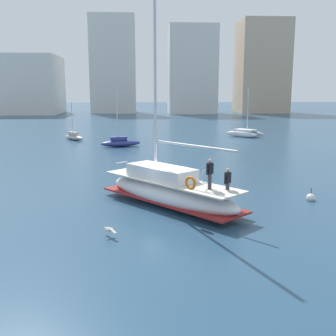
% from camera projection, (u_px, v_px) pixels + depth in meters
% --- Properties ---
extents(ground_plane, '(400.00, 400.00, 0.00)m').
position_uv_depth(ground_plane, '(166.00, 203.00, 23.65)').
color(ground_plane, navy).
extents(main_sailboat, '(8.07, 8.85, 13.67)m').
position_uv_depth(main_sailboat, '(169.00, 190.00, 23.03)').
color(main_sailboat, silver).
rests_on(main_sailboat, ground).
extents(moored_sloop_near, '(5.27, 5.20, 6.76)m').
position_uv_depth(moored_sloop_near, '(245.00, 132.00, 57.51)').
color(moored_sloop_near, silver).
rests_on(moored_sloop_near, ground).
extents(moored_catamaran, '(4.79, 2.29, 7.11)m').
position_uv_depth(moored_catamaran, '(120.00, 142.00, 47.26)').
color(moored_catamaran, navy).
rests_on(moored_catamaran, ground).
extents(moored_cutter_left, '(3.37, 3.57, 4.89)m').
position_uv_depth(moored_cutter_left, '(74.00, 137.00, 53.54)').
color(moored_cutter_left, '#B7B2A8').
rests_on(moored_cutter_left, ground).
extents(seagull, '(0.68, 0.91, 0.17)m').
position_uv_depth(seagull, '(110.00, 230.00, 18.18)').
color(seagull, silver).
rests_on(seagull, ground).
extents(mooring_buoy, '(0.52, 0.52, 0.86)m').
position_uv_depth(mooring_buoy, '(311.00, 198.00, 24.22)').
color(mooring_buoy, silver).
rests_on(mooring_buoy, ground).
extents(waterfront_buildings, '(80.42, 18.35, 26.78)m').
position_uv_depth(waterfront_buildings, '(150.00, 72.00, 114.60)').
color(waterfront_buildings, silver).
rests_on(waterfront_buildings, ground).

